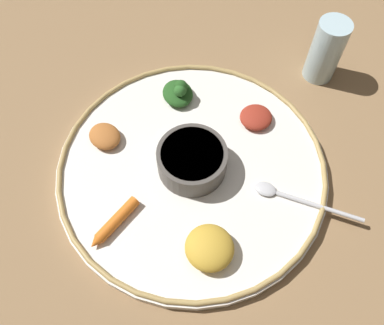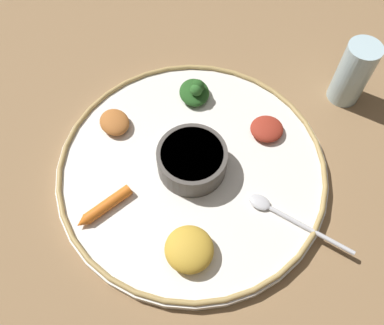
{
  "view_description": "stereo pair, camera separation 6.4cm",
  "coord_description": "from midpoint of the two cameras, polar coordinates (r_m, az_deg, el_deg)",
  "views": [
    {
      "loc": [
        0.18,
        0.26,
        0.59
      ],
      "look_at": [
        0.0,
        0.0,
        0.03
      ],
      "focal_mm": 37.93,
      "sensor_mm": 36.0,
      "label": 1
    },
    {
      "loc": [
        0.13,
        0.29,
        0.59
      ],
      "look_at": [
        0.0,
        0.0,
        0.03
      ],
      "focal_mm": 37.93,
      "sensor_mm": 36.0,
      "label": 2
    }
  ],
  "objects": [
    {
      "name": "center_bowl",
      "position": [
        0.63,
        2.89,
        0.15
      ],
      "size": [
        0.11,
        0.11,
        0.04
      ],
      "color": "#4C4742",
      "rests_on": "platter"
    },
    {
      "name": "greens_pile",
      "position": [
        0.72,
        2.99,
        9.77
      ],
      "size": [
        0.06,
        0.07,
        0.04
      ],
      "color": "#23511E",
      "rests_on": "platter"
    },
    {
      "name": "platter",
      "position": [
        0.66,
        2.76,
        -1.25
      ],
      "size": [
        0.44,
        0.44,
        0.02
      ],
      "primitive_type": "cylinder",
      "color": "white",
      "rests_on": "ground_plane"
    },
    {
      "name": "carrot_near_spoon",
      "position": [
        0.62,
        -9.33,
        -6.41
      ],
      "size": [
        0.09,
        0.04,
        0.02
      ],
      "color": "orange",
      "rests_on": "platter"
    },
    {
      "name": "ground_plane",
      "position": [
        0.67,
        2.73,
        -1.59
      ],
      "size": [
        2.4,
        2.4,
        0.0
      ],
      "primitive_type": "plane",
      "color": "olive"
    },
    {
      "name": "mound_beet",
      "position": [
        0.69,
        13.08,
        4.41
      ],
      "size": [
        0.07,
        0.07,
        0.02
      ],
      "primitive_type": "ellipsoid",
      "rotation": [
        0.0,
        0.0,
        5.97
      ],
      "color": "maroon",
      "rests_on": "platter"
    },
    {
      "name": "mound_lentil_yellow",
      "position": [
        0.58,
        2.81,
        -12.39
      ],
      "size": [
        0.07,
        0.07,
        0.03
      ],
      "primitive_type": "ellipsoid",
      "rotation": [
        0.0,
        0.0,
        0.07
      ],
      "color": "gold",
      "rests_on": "platter"
    },
    {
      "name": "drinking_glass",
      "position": [
        0.78,
        23.78,
        10.83
      ],
      "size": [
        0.06,
        0.06,
        0.12
      ],
      "color": "silver",
      "rests_on": "ground_plane"
    },
    {
      "name": "spoon",
      "position": [
        0.63,
        15.6,
        -7.41
      ],
      "size": [
        0.11,
        0.15,
        0.01
      ],
      "color": "silver",
      "rests_on": "platter"
    },
    {
      "name": "platter_rim",
      "position": [
        0.65,
        2.81,
        -0.77
      ],
      "size": [
        0.43,
        0.43,
        0.01
      ],
      "primitive_type": "torus",
      "color": "tan",
      "rests_on": "platter"
    },
    {
      "name": "mound_chickpea",
      "position": [
        0.69,
        -8.26,
        5.41
      ],
      "size": [
        0.06,
        0.06,
        0.02
      ],
      "primitive_type": "ellipsoid",
      "rotation": [
        0.0,
        0.0,
        4.92
      ],
      "color": "#B2662D",
      "rests_on": "platter"
    }
  ]
}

